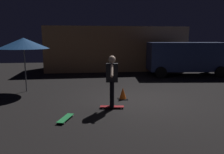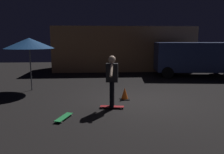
{
  "view_description": "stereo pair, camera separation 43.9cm",
  "coord_description": "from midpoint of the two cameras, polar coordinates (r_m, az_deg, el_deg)",
  "views": [
    {
      "loc": [
        -2.1,
        -8.09,
        2.28
      ],
      "look_at": [
        -1.11,
        -0.95,
        1.05
      ],
      "focal_mm": 36.41,
      "sensor_mm": 36.0,
      "label": 1
    },
    {
      "loc": [
        -1.66,
        -8.13,
        2.28
      ],
      "look_at": [
        -1.11,
        -0.95,
        1.05
      ],
      "focal_mm": 36.41,
      "sensor_mm": 36.0,
      "label": 2
    }
  ],
  "objects": [
    {
      "name": "ground_plane",
      "position": [
        8.63,
        5.0,
        -5.66
      ],
      "size": [
        28.0,
        28.0,
        0.0
      ],
      "primitive_type": "plane",
      "color": "black"
    },
    {
      "name": "patio_umbrella",
      "position": [
        10.42,
        -22.47,
        7.83
      ],
      "size": [
        2.1,
        2.1,
        2.3
      ],
      "color": "slate",
      "rests_on": "ground_plane"
    },
    {
      "name": "skateboard_spare",
      "position": [
        6.68,
        -13.49,
        -10.06
      ],
      "size": [
        0.46,
        0.8,
        0.07
      ],
      "color": "green",
      "rests_on": "ground_plane"
    },
    {
      "name": "low_building",
      "position": [
        17.11,
        -0.1,
        7.23
      ],
      "size": [
        9.87,
        3.65,
        3.08
      ],
      "color": "tan",
      "rests_on": "ground_plane"
    },
    {
      "name": "skateboard_ridden",
      "position": [
        7.54,
        -1.68,
        -7.48
      ],
      "size": [
        0.8,
        0.32,
        0.07
      ],
      "color": "#AD1E23",
      "rests_on": "ground_plane"
    },
    {
      "name": "skater",
      "position": [
        7.31,
        -1.72,
        -0.11
      ],
      "size": [
        0.41,
        0.98,
        1.67
      ],
      "color": "black",
      "rests_on": "skateboard_ridden"
    },
    {
      "name": "traffic_cone",
      "position": [
        8.59,
        1.27,
        -4.26
      ],
      "size": [
        0.34,
        0.34,
        0.46
      ],
      "color": "black",
      "rests_on": "ground_plane"
    },
    {
      "name": "parked_van",
      "position": [
        14.71,
        17.29,
        4.9
      ],
      "size": [
        4.79,
        2.68,
        2.03
      ],
      "color": "navy",
      "rests_on": "ground_plane"
    }
  ]
}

